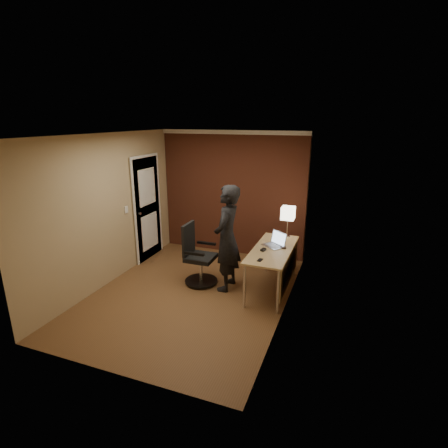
{
  "coord_description": "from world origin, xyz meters",
  "views": [
    {
      "loc": [
        2.28,
        -4.6,
        2.73
      ],
      "look_at": [
        0.35,
        0.55,
        1.05
      ],
      "focal_mm": 28.0,
      "sensor_mm": 36.0,
      "label": 1
    }
  ],
  "objects": [
    {
      "name": "desk_lamp",
      "position": [
        1.28,
        1.22,
        1.15
      ],
      "size": [
        0.22,
        0.22,
        0.54
      ],
      "color": "silver",
      "rests_on": "desk"
    },
    {
      "name": "mouse",
      "position": [
        1.06,
        0.41,
        0.75
      ],
      "size": [
        0.08,
        0.11,
        0.03
      ],
      "primitive_type": "cube",
      "rotation": [
        0.0,
        0.0,
        -0.23
      ],
      "color": "black",
      "rests_on": "desk"
    },
    {
      "name": "person",
      "position": [
        0.47,
        0.38,
        0.87
      ],
      "size": [
        0.43,
        0.64,
        1.74
      ],
      "primitive_type": "imported",
      "rotation": [
        0.0,
        0.0,
        -1.56
      ],
      "color": "black",
      "rests_on": "ground"
    },
    {
      "name": "laptop",
      "position": [
        1.2,
        0.69,
        0.79
      ],
      "size": [
        0.42,
        0.4,
        0.23
      ],
      "color": "silver",
      "rests_on": "desk"
    },
    {
      "name": "phone",
      "position": [
        1.11,
        0.01,
        0.73
      ],
      "size": [
        0.07,
        0.12,
        0.01
      ],
      "primitive_type": "cube",
      "rotation": [
        0.0,
        0.0,
        -0.09
      ],
      "color": "black",
      "rests_on": "desk"
    },
    {
      "name": "wallet",
      "position": [
        1.33,
        0.64,
        0.74
      ],
      "size": [
        0.12,
        0.13,
        0.02
      ],
      "primitive_type": "cube",
      "rotation": [
        0.0,
        0.0,
        0.28
      ],
      "color": "black",
      "rests_on": "desk"
    },
    {
      "name": "room",
      "position": [
        -0.27,
        1.54,
        1.37
      ],
      "size": [
        4.0,
        4.0,
        4.0
      ],
      "color": "brown",
      "rests_on": "ground"
    },
    {
      "name": "desk",
      "position": [
        1.25,
        0.55,
        0.6
      ],
      "size": [
        0.6,
        1.5,
        0.73
      ],
      "color": "tan",
      "rests_on": "ground"
    },
    {
      "name": "office_chair",
      "position": [
        -0.07,
        0.37,
        0.45
      ],
      "size": [
        0.56,
        0.57,
        1.03
      ],
      "color": "black",
      "rests_on": "ground"
    }
  ]
}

